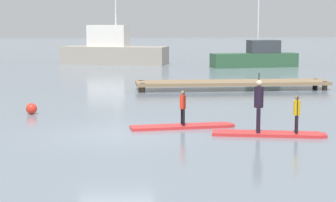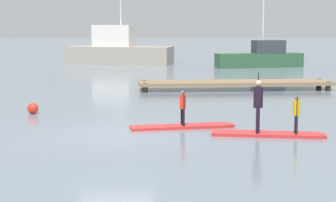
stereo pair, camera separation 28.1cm
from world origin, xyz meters
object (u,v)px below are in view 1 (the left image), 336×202
paddler_adult (259,102)px  paddler_child_front (297,112)px  fishing_boat_white_large (113,50)px  paddleboard_near (182,126)px  mooring_buoy_mid (32,109)px  paddleboard_far (269,134)px  motor_boat_small_navy (256,57)px  paddler_child_solo (183,106)px

paddler_adult → paddler_child_front: bearing=-13.5°
fishing_boat_white_large → paddleboard_near: bearing=-85.9°
paddler_child_front → fishing_boat_white_large: bearing=99.7°
mooring_buoy_mid → paddleboard_far: bearing=-32.6°
paddler_child_front → mooring_buoy_mid: size_ratio=2.79×
paddler_child_front → motor_boat_small_navy: size_ratio=0.17×
paddler_child_front → mooring_buoy_mid: (-9.00, 5.41, -0.56)m
paddler_child_solo → paddler_child_front: (3.42, -1.80, 0.01)m
paddler_adult → paddleboard_near: bearing=145.9°
paddleboard_near → paddler_child_front: bearing=-27.8°
paddleboard_near → motor_boat_small_navy: size_ratio=0.51×
paddler_child_solo → motor_boat_small_navy: (9.24, 26.79, 0.04)m
fishing_boat_white_large → paddler_adult: bearing=-82.2°
paddleboard_near → fishing_boat_white_large: fishing_boat_white_large is taller
paddler_adult → fishing_boat_white_large: (-4.50, 33.08, 0.11)m
paddler_child_solo → paddler_child_front: bearing=-27.8°
paddleboard_near → mooring_buoy_mid: (-5.57, 3.60, 0.17)m
paddleboard_far → mooring_buoy_mid: bearing=147.4°
paddler_adult → paddler_child_solo: bearing=145.9°
motor_boat_small_navy → paddleboard_near: bearing=-109.0°
mooring_buoy_mid → paddler_child_front: bearing=-31.0°
paddleboard_near → mooring_buoy_mid: mooring_buoy_mid is taller
paddleboard_far → paddler_child_solo: bearing=148.1°
paddler_child_solo → paddler_child_front: size_ratio=0.97×
paddleboard_near → paddler_adult: size_ratio=1.93×
paddler_adult → motor_boat_small_navy: 29.16m
paddleboard_far → motor_boat_small_navy: 29.17m
paddleboard_far → mooring_buoy_mid: size_ratio=8.36×
fishing_boat_white_large → paddler_child_front: bearing=-80.3°
paddler_child_solo → motor_boat_small_navy: bearing=71.0°
paddleboard_far → paddler_adult: 1.07m
paddleboard_near → paddleboard_far: (2.59, -1.61, 0.00)m
paddler_child_solo → mooring_buoy_mid: (-5.58, 3.61, -0.55)m
paddler_child_solo → mooring_buoy_mid: bearing=147.1°
fishing_boat_white_large → paddleboard_far: bearing=-81.7°
paddleboard_far → paddleboard_near: bearing=148.1°
motor_boat_small_navy → paddler_child_front: bearing=-101.5°
paddler_child_solo → fishing_boat_white_large: size_ratio=0.12×
motor_boat_small_navy → mooring_buoy_mid: bearing=-122.6°
paddler_adult → motor_boat_small_navy: bearing=76.1°
paddleboard_far → paddler_adult: (-0.32, 0.08, 1.02)m
paddleboard_far → motor_boat_small_navy: size_ratio=0.51×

